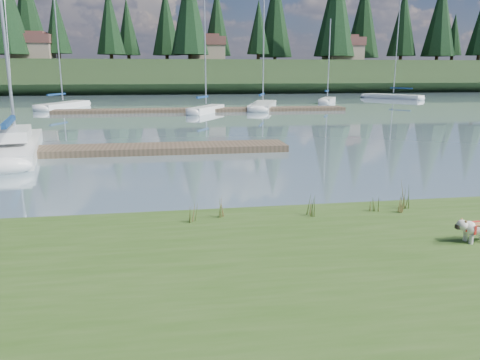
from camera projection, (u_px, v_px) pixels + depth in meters
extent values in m
plane|color=gray|center=(181.00, 112.00, 41.76)|extent=(200.00, 200.00, 0.00)
cube|color=#334E1C|center=(273.00, 302.00, 7.13)|extent=(60.00, 9.00, 0.35)
cube|color=#1E2F17|center=(172.00, 77.00, 82.51)|extent=(200.00, 20.00, 5.00)
cylinder|color=silver|center=(471.00, 239.00, 9.03)|extent=(0.09, 0.09, 0.18)
cylinder|color=silver|center=(465.00, 236.00, 9.20)|extent=(0.09, 0.09, 0.18)
ellipsoid|color=silver|center=(478.00, 228.00, 9.11)|extent=(0.59, 0.30, 0.27)
ellipsoid|color=olive|center=(479.00, 224.00, 9.09)|extent=(0.41, 0.28, 0.10)
ellipsoid|color=silver|center=(462.00, 225.00, 9.03)|extent=(0.21, 0.22, 0.20)
cube|color=black|center=(458.00, 227.00, 9.02)|extent=(0.06, 0.10, 0.08)
cube|color=white|center=(15.00, 149.00, 20.83)|extent=(3.60, 8.85, 0.70)
ellipsoid|color=white|center=(22.00, 136.00, 24.76)|extent=(2.31, 2.68, 0.70)
cube|color=navy|center=(9.00, 122.00, 19.36)|extent=(0.96, 3.89, 0.20)
cube|color=white|center=(12.00, 134.00, 20.21)|extent=(1.96, 3.35, 0.45)
cube|color=#4C3D2C|center=(110.00, 150.00, 20.93)|extent=(16.00, 2.00, 0.30)
cube|color=#4C3D2C|center=(204.00, 110.00, 42.04)|extent=(26.00, 2.20, 0.30)
cube|color=white|center=(63.00, 106.00, 45.63)|extent=(4.13, 7.39, 0.70)
ellipsoid|color=white|center=(83.00, 104.00, 49.10)|extent=(2.19, 2.42, 0.70)
cylinder|color=silver|center=(58.00, 39.00, 44.20)|extent=(0.12, 0.12, 11.37)
cube|color=navy|center=(56.00, 94.00, 44.41)|extent=(1.21, 2.78, 0.20)
cube|color=white|center=(206.00, 110.00, 40.83)|extent=(3.75, 5.42, 0.70)
ellipsoid|color=white|center=(218.00, 108.00, 43.36)|extent=(1.77, 1.89, 0.70)
cylinder|color=silver|center=(205.00, 52.00, 39.71)|extent=(0.12, 0.12, 8.65)
cube|color=navy|center=(202.00, 97.00, 39.88)|extent=(1.23, 2.01, 0.20)
cube|color=white|center=(263.00, 106.00, 45.34)|extent=(4.41, 8.55, 0.70)
ellipsoid|color=white|center=(267.00, 103.00, 49.37)|extent=(2.44, 2.74, 0.70)
cylinder|color=silver|center=(264.00, 31.00, 43.74)|extent=(0.12, 0.12, 12.87)
cube|color=navy|center=(262.00, 95.00, 43.97)|extent=(1.22, 3.23, 0.20)
cube|color=white|center=(327.00, 101.00, 52.85)|extent=(3.55, 5.34, 0.70)
ellipsoid|color=white|center=(330.00, 100.00, 55.34)|extent=(1.71, 1.84, 0.70)
cylinder|color=silver|center=(329.00, 58.00, 51.77)|extent=(0.12, 0.12, 8.29)
cube|color=navy|center=(327.00, 91.00, 51.91)|extent=(1.16, 1.99, 0.20)
cube|color=white|center=(393.00, 97.00, 60.74)|extent=(5.70, 7.18, 0.70)
ellipsoid|color=white|center=(368.00, 96.00, 63.39)|extent=(2.52, 2.63, 0.70)
cylinder|color=silver|center=(397.00, 48.00, 59.32)|extent=(0.12, 0.12, 11.25)
cube|color=navy|center=(401.00, 88.00, 59.75)|extent=(1.87, 2.58, 0.20)
cone|color=#475B23|center=(219.00, 208.00, 10.64)|extent=(0.03, 0.03, 0.46)
cone|color=brown|center=(224.00, 210.00, 10.60)|extent=(0.03, 0.03, 0.37)
cone|color=#475B23|center=(221.00, 206.00, 10.67)|extent=(0.03, 0.03, 0.50)
cone|color=brown|center=(225.00, 211.00, 10.65)|extent=(0.03, 0.03, 0.32)
cone|color=#475B23|center=(220.00, 209.00, 10.57)|extent=(0.03, 0.03, 0.41)
cone|color=#475B23|center=(310.00, 205.00, 10.74)|extent=(0.03, 0.03, 0.50)
cone|color=brown|center=(315.00, 208.00, 10.70)|extent=(0.03, 0.03, 0.40)
cone|color=#475B23|center=(312.00, 204.00, 10.77)|extent=(0.03, 0.03, 0.55)
cone|color=brown|center=(316.00, 208.00, 10.75)|extent=(0.03, 0.03, 0.35)
cone|color=#475B23|center=(312.00, 207.00, 10.67)|extent=(0.03, 0.03, 0.45)
cone|color=#475B23|center=(402.00, 195.00, 11.32)|extent=(0.03, 0.03, 0.67)
cone|color=brown|center=(407.00, 198.00, 11.29)|extent=(0.03, 0.03, 0.54)
cone|color=#475B23|center=(403.00, 193.00, 11.35)|extent=(0.03, 0.03, 0.74)
cone|color=brown|center=(407.00, 199.00, 11.34)|extent=(0.03, 0.03, 0.47)
cone|color=#475B23|center=(404.00, 197.00, 11.26)|extent=(0.03, 0.03, 0.60)
cone|color=#475B23|center=(190.00, 209.00, 10.33)|extent=(0.03, 0.03, 0.56)
cone|color=brown|center=(195.00, 212.00, 10.29)|extent=(0.03, 0.03, 0.45)
cone|color=#475B23|center=(193.00, 208.00, 10.36)|extent=(0.03, 0.03, 0.62)
cone|color=brown|center=(196.00, 213.00, 10.34)|extent=(0.03, 0.03, 0.39)
cone|color=#475B23|center=(191.00, 212.00, 10.26)|extent=(0.03, 0.03, 0.50)
cone|color=#475B23|center=(372.00, 204.00, 11.13)|extent=(0.03, 0.03, 0.35)
cone|color=brown|center=(378.00, 206.00, 11.08)|extent=(0.03, 0.03, 0.28)
cone|color=#475B23|center=(374.00, 203.00, 11.16)|extent=(0.03, 0.03, 0.38)
cone|color=brown|center=(378.00, 206.00, 11.13)|extent=(0.03, 0.03, 0.24)
cone|color=#475B23|center=(374.00, 206.00, 11.06)|extent=(0.03, 0.03, 0.31)
cone|color=#475B23|center=(398.00, 202.00, 11.01)|extent=(0.03, 0.03, 0.48)
cone|color=brown|center=(404.00, 205.00, 10.97)|extent=(0.03, 0.03, 0.39)
cone|color=#475B23|center=(400.00, 201.00, 11.04)|extent=(0.03, 0.03, 0.53)
cone|color=brown|center=(404.00, 205.00, 11.02)|extent=(0.03, 0.03, 0.34)
cone|color=#475B23|center=(401.00, 204.00, 10.94)|extent=(0.03, 0.03, 0.43)
cube|color=#33281C|center=(232.00, 220.00, 11.38)|extent=(60.00, 0.50, 0.14)
cylinder|color=#382619|center=(10.00, 55.00, 73.05)|extent=(0.60, 0.60, 1.80)
cone|color=black|center=(4.00, 4.00, 71.30)|extent=(6.60, 6.60, 15.00)
cylinder|color=#382619|center=(111.00, 57.00, 79.22)|extent=(0.60, 0.60, 1.80)
cone|color=black|center=(109.00, 20.00, 77.88)|extent=(4.84, 4.84, 11.00)
cylinder|color=#382619|center=(190.00, 56.00, 75.47)|extent=(0.60, 0.60, 1.80)
cone|color=black|center=(189.00, 9.00, 73.83)|extent=(6.16, 6.16, 14.00)
cylinder|color=#382619|center=(258.00, 57.00, 81.18)|extent=(0.60, 0.60, 1.80)
cone|color=black|center=(259.00, 27.00, 80.05)|extent=(3.96, 3.96, 9.00)
cylinder|color=#382619|center=(334.00, 57.00, 81.28)|extent=(0.60, 0.60, 1.80)
cone|color=black|center=(336.00, 8.00, 79.43)|extent=(7.04, 7.04, 16.00)
cylinder|color=#382619|center=(400.00, 58.00, 86.34)|extent=(0.60, 0.60, 1.80)
cone|color=black|center=(403.00, 22.00, 84.90)|extent=(5.28, 5.28, 12.00)
cylinder|color=#382619|center=(478.00, 57.00, 84.52)|extent=(0.60, 0.60, 1.80)
cube|color=gray|center=(33.00, 53.00, 75.32)|extent=(6.00, 5.00, 2.80)
cube|color=brown|center=(32.00, 39.00, 74.84)|extent=(6.30, 5.30, 1.40)
cube|color=brown|center=(32.00, 34.00, 74.66)|extent=(4.20, 3.60, 0.70)
cube|color=gray|center=(206.00, 54.00, 80.63)|extent=(6.00, 5.00, 2.80)
cube|color=brown|center=(206.00, 41.00, 80.15)|extent=(6.30, 5.30, 1.40)
cube|color=brown|center=(206.00, 36.00, 79.97)|extent=(4.20, 3.60, 0.70)
cube|color=gray|center=(343.00, 54.00, 82.44)|extent=(6.00, 5.00, 2.80)
cube|color=brown|center=(343.00, 42.00, 81.96)|extent=(6.30, 5.30, 1.40)
cube|color=brown|center=(344.00, 37.00, 81.78)|extent=(4.20, 3.60, 0.70)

